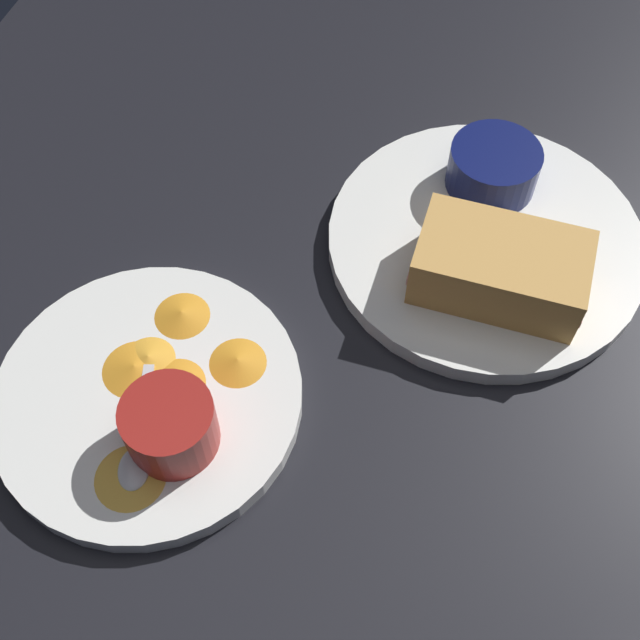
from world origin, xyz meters
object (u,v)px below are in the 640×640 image
Objects in this scene: plate_chips_companion at (148,397)px; ramekin_light_gravy at (170,424)px; plate_sandwich_main at (485,242)px; spoon_by_dark_ramekin at (504,234)px; spoon_by_gravy_ramekin at (137,451)px; ramekin_dark_sauce at (494,167)px; sandwich_half_near at (500,268)px.

ramekin_light_gravy reaches higher than plate_chips_companion.
spoon_by_dark_ramekin reaches higher than plate_sandwich_main.
plate_chips_companion is at bearing -73.67° from spoon_by_gravy_ramekin.
ramekin_light_gravy is (16.93, 30.45, 0.24)cm from ramekin_dark_sauce.
ramekin_dark_sauce is 34.84cm from ramekin_light_gravy.
spoon_by_dark_ramekin is at bearing 111.59° from ramekin_dark_sauce.
ramekin_dark_sauce is (2.39, -10.66, -0.31)cm from sandwich_half_near.
sandwich_half_near is 30.47cm from spoon_by_gravy_ramekin.
ramekin_dark_sauce is at bearing -119.07° from ramekin_light_gravy.
ramekin_light_gravy is at bearing -138.62° from spoon_by_gravy_ramekin.
spoon_by_gravy_ramekin is at bearing 106.33° from plate_chips_companion.
ramekin_dark_sauce is at bearing -77.34° from sandwich_half_near.
spoon_by_gravy_ramekin is at bearing 53.01° from plate_sandwich_main.
spoon_by_dark_ramekin is at bearing -87.62° from sandwich_half_near.
ramekin_dark_sauce reaches higher than spoon_by_dark_ramekin.
sandwich_half_near reaches higher than ramekin_dark_sauce.
spoon_by_dark_ramekin is 31.58cm from plate_chips_companion.
plate_chips_companion is (22.76, 16.93, -3.20)cm from sandwich_half_near.
sandwich_half_near is at bearing 107.54° from plate_sandwich_main.
spoon_by_gravy_ramekin reaches higher than plate_chips_companion.
ramekin_light_gravy reaches higher than ramekin_dark_sauce.
spoon_by_dark_ramekin is 31.48cm from ramekin_light_gravy.
plate_sandwich_main is at bearing -134.38° from plate_chips_companion.
spoon_by_gravy_ramekin is at bearing 51.64° from spoon_by_dark_ramekin.
ramekin_light_gravy is 3.38cm from spoon_by_gravy_ramekin.
spoon_by_gravy_ramekin is (19.87, 26.39, 1.16)cm from plate_sandwich_main.
ramekin_light_gravy is at bearing 52.54° from spoon_by_dark_ramekin.
sandwich_half_near is at bearing 92.38° from spoon_by_dark_ramekin.
ramekin_dark_sauce is (0.88, -5.88, 2.89)cm from plate_sandwich_main.
spoon_by_gravy_ramekin is at bearing 45.29° from sandwich_half_near.
ramekin_dark_sauce is 1.19× the size of ramekin_light_gravy.
plate_sandwich_main is 4.06× the size of ramekin_light_gravy.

